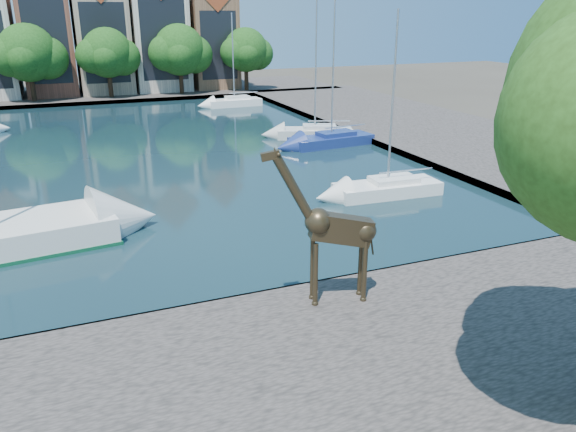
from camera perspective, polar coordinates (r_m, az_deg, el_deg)
name	(u,v)px	position (r m, az deg, el deg)	size (l,w,h in m)	color
ground	(203,314)	(19.21, -8.60, -9.86)	(160.00, 160.00, 0.00)	#38332B
water_basin	(121,154)	(41.56, -16.63, 6.01)	(38.00, 50.00, 0.08)	black
far_quay	(90,94)	(72.99, -19.47, 11.61)	(60.00, 16.00, 0.50)	#514946
right_quay	(419,126)	(50.26, 13.21, 8.87)	(14.00, 52.00, 0.50)	#514946
townhouse_center	(44,23)	(72.32, -23.53, 17.54)	(5.44, 9.18, 16.93)	brown
townhouse_east_inner	(100,28)	(72.54, -18.53, 17.63)	(5.94, 9.18, 15.79)	tan
townhouse_east_mid	(156,24)	(73.32, -13.25, 18.41)	(6.43, 9.18, 16.65)	beige
townhouse_east_end	(209,32)	(74.69, -8.02, 17.98)	(5.44, 9.18, 14.43)	brown
far_tree_mid_west	(29,55)	(66.99, -24.84, 14.64)	(7.80, 6.00, 8.00)	#332114
far_tree_mid_east	(108,54)	(67.19, -17.81, 15.36)	(7.02, 5.40, 7.52)	#332114
far_tree_east	(180,52)	(68.33, -10.88, 16.08)	(7.54, 5.80, 7.84)	#332114
far_tree_far_east	(247,51)	(70.37, -4.24, 16.34)	(6.76, 5.20, 7.36)	#332114
giraffe_statue	(333,229)	(17.83, 4.56, -1.29)	(3.60, 1.12, 5.16)	#372C1B
sailboat_right_a	(387,186)	(31.02, 10.06, 3.06)	(5.91, 2.33, 9.59)	white
sailboat_right_b	(331,138)	(42.48, 4.43, 7.93)	(6.53, 2.83, 12.57)	navy
sailboat_right_c	(315,131)	(45.12, 2.74, 8.67)	(6.28, 4.01, 10.96)	silver
sailboat_right_d	(234,101)	(61.08, -5.47, 11.58)	(5.70, 2.15, 9.39)	white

